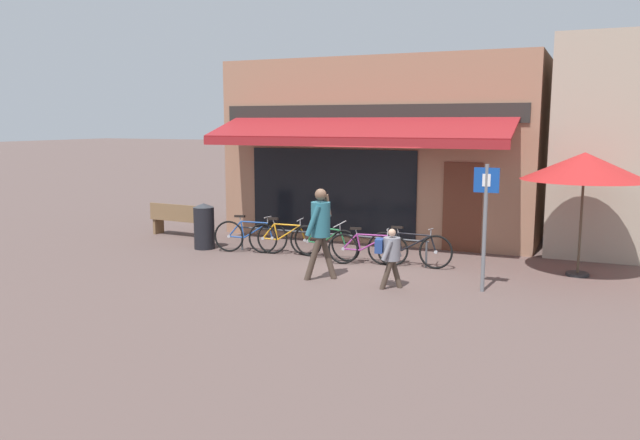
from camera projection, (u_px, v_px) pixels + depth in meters
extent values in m
plane|color=brown|center=(347.00, 267.00, 13.09)|extent=(160.00, 160.00, 0.00)
cube|color=#9E7056|center=(384.00, 149.00, 16.69)|extent=(8.10, 3.00, 4.62)
cube|color=black|center=(331.00, 192.00, 15.84)|extent=(4.45, 0.04, 2.20)
cube|color=#5B2D1E|center=(462.00, 207.00, 14.55)|extent=(0.90, 0.04, 2.10)
cube|color=#282623|center=(365.00, 114.00, 15.18)|extent=(7.69, 0.06, 0.44)
cube|color=maroon|center=(354.00, 127.00, 14.54)|extent=(7.29, 1.58, 0.50)
cube|color=maroon|center=(341.00, 142.00, 13.88)|extent=(7.29, 0.03, 0.20)
cylinder|color=#47494F|center=(328.00, 234.00, 13.92)|extent=(4.57, 0.04, 0.04)
cylinder|color=#47494F|center=(242.00, 238.00, 14.85)|extent=(0.04, 0.04, 0.55)
cylinder|color=#47494F|center=(426.00, 254.00, 13.07)|extent=(0.04, 0.04, 0.55)
torus|color=black|center=(272.00, 238.00, 14.42)|extent=(0.74, 0.25, 0.73)
cylinder|color=#9E9EA3|center=(272.00, 238.00, 14.42)|extent=(0.08, 0.08, 0.07)
torus|color=black|center=(229.00, 236.00, 14.65)|extent=(0.74, 0.25, 0.73)
cylinder|color=#9E9EA3|center=(229.00, 236.00, 14.65)|extent=(0.08, 0.08, 0.07)
cylinder|color=#1E4793|center=(256.00, 230.00, 14.49)|extent=(0.58, 0.18, 0.39)
cylinder|color=#1E4793|center=(254.00, 222.00, 14.49)|extent=(0.65, 0.16, 0.05)
cylinder|color=#1E4793|center=(242.00, 230.00, 14.56)|extent=(0.12, 0.05, 0.39)
cylinder|color=#1E4793|center=(237.00, 237.00, 14.61)|extent=(0.37, 0.11, 0.05)
cylinder|color=#1E4793|center=(235.00, 229.00, 14.60)|extent=(0.32, 0.13, 0.38)
cylinder|color=#1E4793|center=(270.00, 231.00, 14.42)|extent=(0.15, 0.04, 0.35)
cylinder|color=#9E9EA3|center=(240.00, 219.00, 14.56)|extent=(0.06, 0.03, 0.11)
cube|color=black|center=(240.00, 216.00, 14.55)|extent=(0.26, 0.15, 0.06)
cylinder|color=#9E9EA3|center=(268.00, 220.00, 14.41)|extent=(0.03, 0.04, 0.14)
cylinder|color=#9E9EA3|center=(268.00, 217.00, 14.41)|extent=(0.13, 0.51, 0.07)
torus|color=black|center=(305.00, 240.00, 14.23)|extent=(0.70, 0.19, 0.71)
cylinder|color=#9E9EA3|center=(305.00, 240.00, 14.23)|extent=(0.08, 0.07, 0.07)
torus|color=black|center=(263.00, 238.00, 14.46)|extent=(0.70, 0.19, 0.71)
cylinder|color=#9E9EA3|center=(263.00, 238.00, 14.46)|extent=(0.08, 0.07, 0.07)
cylinder|color=orange|center=(289.00, 233.00, 14.30)|extent=(0.56, 0.15, 0.38)
cylinder|color=orange|center=(287.00, 225.00, 14.29)|extent=(0.62, 0.15, 0.05)
cylinder|color=orange|center=(276.00, 232.00, 14.37)|extent=(0.11, 0.04, 0.37)
cylinder|color=orange|center=(270.00, 239.00, 14.42)|extent=(0.35, 0.10, 0.05)
cylinder|color=orange|center=(269.00, 231.00, 14.41)|extent=(0.30, 0.10, 0.37)
cylinder|color=orange|center=(303.00, 233.00, 14.23)|extent=(0.15, 0.05, 0.34)
cylinder|color=#9E9EA3|center=(274.00, 222.00, 14.35)|extent=(0.06, 0.03, 0.11)
cube|color=black|center=(273.00, 219.00, 14.35)|extent=(0.25, 0.14, 0.05)
cylinder|color=#9E9EA3|center=(300.00, 223.00, 14.21)|extent=(0.03, 0.03, 0.14)
cylinder|color=#9E9EA3|center=(300.00, 220.00, 14.20)|extent=(0.12, 0.52, 0.04)
torus|color=black|center=(345.00, 246.00, 13.55)|extent=(0.74, 0.25, 0.72)
cylinder|color=#9E9EA3|center=(345.00, 246.00, 13.55)|extent=(0.08, 0.08, 0.08)
torus|color=black|center=(308.00, 241.00, 14.07)|extent=(0.74, 0.25, 0.72)
cylinder|color=#9E9EA3|center=(308.00, 241.00, 14.07)|extent=(0.08, 0.08, 0.08)
cylinder|color=#23703D|center=(330.00, 237.00, 13.71)|extent=(0.54, 0.16, 0.38)
cylinder|color=#23703D|center=(328.00, 229.00, 13.68)|extent=(0.60, 0.12, 0.05)
cylinder|color=#23703D|center=(319.00, 235.00, 13.86)|extent=(0.13, 0.08, 0.38)
cylinder|color=#23703D|center=(314.00, 242.00, 13.98)|extent=(0.35, 0.08, 0.05)
cylinder|color=#23703D|center=(312.00, 234.00, 13.95)|extent=(0.30, 0.13, 0.38)
cylinder|color=#23703D|center=(343.00, 238.00, 13.53)|extent=(0.15, 0.07, 0.35)
cylinder|color=#9E9EA3|center=(316.00, 225.00, 13.83)|extent=(0.06, 0.04, 0.11)
cube|color=black|center=(315.00, 222.00, 13.82)|extent=(0.25, 0.14, 0.06)
cylinder|color=#9E9EA3|center=(340.00, 227.00, 13.50)|extent=(0.03, 0.05, 0.14)
cylinder|color=#9E9EA3|center=(340.00, 224.00, 13.48)|extent=(0.10, 0.52, 0.09)
torus|color=black|center=(393.00, 250.00, 13.21)|extent=(0.67, 0.27, 0.66)
cylinder|color=#9E9EA3|center=(393.00, 250.00, 13.21)|extent=(0.08, 0.08, 0.08)
torus|color=black|center=(343.00, 249.00, 13.38)|extent=(0.67, 0.27, 0.66)
cylinder|color=#9E9EA3|center=(343.00, 249.00, 13.38)|extent=(0.08, 0.08, 0.08)
cylinder|color=#892D7A|center=(374.00, 243.00, 13.26)|extent=(0.57, 0.21, 0.35)
cylinder|color=#892D7A|center=(372.00, 235.00, 13.26)|extent=(0.64, 0.19, 0.05)
cylinder|color=#892D7A|center=(359.00, 242.00, 13.32)|extent=(0.12, 0.05, 0.35)
cylinder|color=#892D7A|center=(352.00, 249.00, 13.35)|extent=(0.37, 0.12, 0.05)
cylinder|color=#892D7A|center=(350.00, 242.00, 13.35)|extent=(0.31, 0.14, 0.34)
cylinder|color=#892D7A|center=(390.00, 243.00, 13.21)|extent=(0.15, 0.03, 0.32)
cylinder|color=#9E9EA3|center=(356.00, 232.00, 13.31)|extent=(0.06, 0.03, 0.11)
cube|color=black|center=(356.00, 229.00, 13.31)|extent=(0.26, 0.16, 0.06)
cylinder|color=#9E9EA3|center=(388.00, 233.00, 13.20)|extent=(0.03, 0.04, 0.14)
cylinder|color=#9E9EA3|center=(388.00, 229.00, 13.20)|extent=(0.15, 0.51, 0.07)
torus|color=black|center=(436.00, 252.00, 12.94)|extent=(0.71, 0.18, 0.71)
cylinder|color=#9E9EA3|center=(436.00, 252.00, 12.94)|extent=(0.07, 0.07, 0.08)
torus|color=black|center=(384.00, 248.00, 13.31)|extent=(0.71, 0.18, 0.71)
cylinder|color=#9E9EA3|center=(384.00, 248.00, 13.31)|extent=(0.07, 0.07, 0.08)
cylinder|color=black|center=(416.00, 243.00, 13.07)|extent=(0.62, 0.12, 0.38)
cylinder|color=black|center=(414.00, 234.00, 13.08)|extent=(0.69, 0.08, 0.05)
cylinder|color=black|center=(400.00, 242.00, 13.19)|extent=(0.13, 0.08, 0.37)
cylinder|color=black|center=(392.00, 249.00, 13.24)|extent=(0.39, 0.06, 0.05)
cylinder|color=black|center=(391.00, 241.00, 13.25)|extent=(0.33, 0.10, 0.37)
cylinder|color=black|center=(433.00, 244.00, 12.95)|extent=(0.16, 0.07, 0.34)
cylinder|color=#9E9EA3|center=(398.00, 231.00, 13.20)|extent=(0.06, 0.04, 0.11)
cube|color=black|center=(397.00, 227.00, 13.20)|extent=(0.25, 0.12, 0.06)
cylinder|color=#9E9EA3|center=(431.00, 232.00, 12.96)|extent=(0.03, 0.04, 0.14)
cylinder|color=#9E9EA3|center=(431.00, 229.00, 12.96)|extent=(0.06, 0.52, 0.09)
cylinder|color=#47382D|center=(328.00, 257.00, 12.11)|extent=(0.38, 0.18, 0.88)
cylinder|color=#47382D|center=(313.00, 259.00, 11.97)|extent=(0.38, 0.18, 0.88)
cylinder|color=#286675|center=(321.00, 219.00, 11.93)|extent=(0.43, 0.43, 0.67)
sphere|color=brown|center=(321.00, 194.00, 11.85)|extent=(0.22, 0.22, 0.22)
cylinder|color=#286675|center=(313.00, 221.00, 11.74)|extent=(0.31, 0.22, 0.60)
cylinder|color=#286675|center=(326.00, 210.00, 12.10)|extent=(0.23, 0.22, 0.30)
cylinder|color=brown|center=(328.00, 206.00, 12.07)|extent=(0.13, 0.20, 0.45)
cube|color=black|center=(326.00, 195.00, 12.00)|extent=(0.03, 0.07, 0.14)
cylinder|color=#47382D|center=(396.00, 273.00, 11.47)|extent=(0.26, 0.14, 0.56)
cylinder|color=#47382D|center=(386.00, 275.00, 11.34)|extent=(0.26, 0.14, 0.56)
cylinder|color=gray|center=(392.00, 249.00, 11.33)|extent=(0.36, 0.36, 0.42)
sphere|color=tan|center=(392.00, 233.00, 11.28)|extent=(0.14, 0.14, 0.14)
cylinder|color=gray|center=(387.00, 251.00, 11.17)|extent=(0.22, 0.18, 0.38)
cylinder|color=gray|center=(396.00, 247.00, 11.49)|extent=(0.22, 0.18, 0.38)
cube|color=navy|center=(379.00, 246.00, 11.38)|extent=(0.18, 0.29, 0.25)
cylinder|color=black|center=(204.00, 228.00, 14.97)|extent=(0.49, 0.49, 1.01)
cone|color=#33353A|center=(203.00, 205.00, 14.88)|extent=(0.50, 0.50, 0.10)
cylinder|color=slate|center=(485.00, 229.00, 11.06)|extent=(0.07, 0.07, 2.29)
cube|color=#14429E|center=(487.00, 180.00, 10.91)|extent=(0.44, 0.02, 0.44)
cube|color=white|center=(486.00, 180.00, 10.90)|extent=(0.14, 0.01, 0.22)
cylinder|color=#4C3D2D|center=(581.00, 216.00, 12.21)|extent=(0.05, 0.05, 2.40)
cone|color=red|center=(584.00, 166.00, 12.06)|extent=(2.39, 2.39, 0.54)
cylinder|color=#262628|center=(577.00, 274.00, 12.39)|extent=(0.44, 0.44, 0.06)
cube|color=brown|center=(179.00, 219.00, 16.70)|extent=(1.62, 0.53, 0.06)
cube|color=brown|center=(174.00, 212.00, 16.50)|extent=(1.60, 0.14, 0.40)
cube|color=brown|center=(159.00, 225.00, 17.06)|extent=(0.10, 0.36, 0.45)
cube|color=brown|center=(201.00, 229.00, 16.41)|extent=(0.10, 0.36, 0.45)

